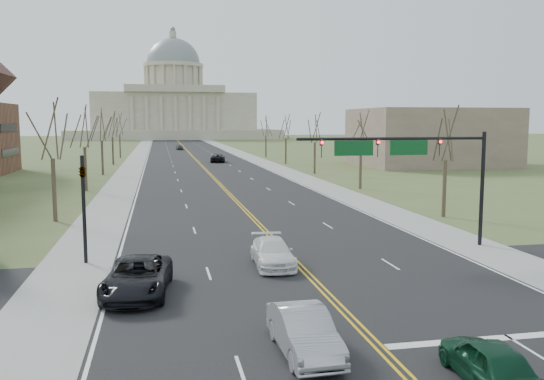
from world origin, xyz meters
name	(u,v)px	position (x,y,z in m)	size (l,w,h in m)	color
ground	(369,337)	(0.00, 0.00, 0.00)	(600.00, 600.00, 0.00)	#4C582C
road	(193,156)	(0.00, 110.00, 0.01)	(20.00, 380.00, 0.01)	black
cross_road	(323,290)	(0.00, 6.00, 0.01)	(120.00, 14.00, 0.01)	black
sidewalk_left	(137,157)	(-12.00, 110.00, 0.01)	(4.00, 380.00, 0.03)	gray
sidewalk_right	(246,156)	(12.00, 110.00, 0.01)	(4.00, 380.00, 0.03)	gray
center_line	(193,156)	(0.00, 110.00, 0.01)	(0.42, 380.00, 0.01)	gold
edge_line_left	(148,157)	(-9.80, 110.00, 0.01)	(0.15, 380.00, 0.01)	silver
edge_line_right	(236,156)	(9.80, 110.00, 0.01)	(0.15, 380.00, 0.01)	silver
stop_bar	(509,337)	(5.00, -1.00, 0.01)	(9.50, 0.50, 0.01)	silver
capitol	(174,107)	(0.00, 249.91, 14.20)	(90.00, 60.00, 50.00)	beige
signal_mast	(408,156)	(7.45, 13.50, 5.76)	(12.12, 0.44, 7.20)	black
signal_left	(83,197)	(-11.50, 13.50, 3.71)	(0.32, 0.36, 6.00)	black
tree_r_0	(446,137)	(15.50, 24.00, 6.55)	(3.74, 3.74, 8.50)	#3B3123
tree_l_0	(52,133)	(-15.50, 28.00, 6.94)	(3.96, 3.96, 9.00)	#3B3123
tree_r_1	(361,132)	(15.50, 44.00, 6.55)	(3.74, 3.74, 8.50)	#3B3123
tree_l_1	(84,129)	(-15.50, 48.00, 6.94)	(3.96, 3.96, 9.00)	#3B3123
tree_r_2	(315,130)	(15.50, 64.00, 6.55)	(3.74, 3.74, 8.50)	#3B3123
tree_l_2	(101,127)	(-15.50, 68.00, 6.94)	(3.96, 3.96, 9.00)	#3B3123
tree_r_3	(286,128)	(15.50, 84.00, 6.55)	(3.74, 3.74, 8.50)	#3B3123
tree_l_3	(112,126)	(-15.50, 88.00, 6.94)	(3.96, 3.96, 9.00)	#3B3123
tree_r_4	(266,127)	(15.50, 104.00, 6.55)	(3.74, 3.74, 8.50)	#3B3123
tree_l_4	(119,125)	(-15.50, 108.00, 6.94)	(3.96, 3.96, 9.00)	#3B3123
bldg_right_mass	(430,137)	(40.00, 76.00, 5.00)	(25.00, 20.00, 10.00)	#6E5E4E
car_nb_inner_lead	(489,361)	(2.15, -4.25, 0.72)	(1.68, 4.18, 1.42)	#0B331F
car_sb_inner_lead	(304,332)	(-2.71, -0.99, 0.79)	(1.64, 4.71, 1.55)	#9EA0A6
car_sb_outer_lead	(137,277)	(-8.47, 6.96, 0.84)	(2.75, 5.97, 1.66)	black
car_sb_inner_second	(272,253)	(-1.44, 10.93, 0.74)	(2.04, 5.02, 1.46)	white
car_far_nb	(218,158)	(3.68, 90.72, 0.81)	(2.64, 5.71, 1.59)	black
car_far_sb	(179,147)	(-1.82, 139.77, 0.75)	(1.74, 4.33, 1.48)	#434449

